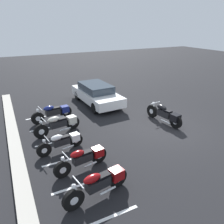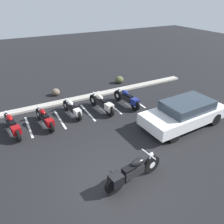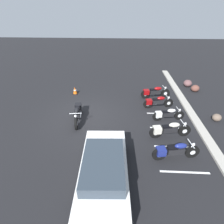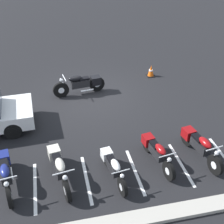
{
  "view_description": "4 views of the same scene",
  "coord_description": "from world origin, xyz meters",
  "px_view_note": "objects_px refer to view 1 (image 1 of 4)",
  "views": [
    {
      "loc": [
        -7.64,
        6.72,
        4.89
      ],
      "look_at": [
        1.32,
        2.19,
        0.76
      ],
      "focal_mm": 35.0,
      "sensor_mm": 36.0,
      "label": 1
    },
    {
      "loc": [
        -2.78,
        -4.91,
        5.83
      ],
      "look_at": [
        1.3,
        2.74,
        1.04
      ],
      "focal_mm": 35.0,
      "sensor_mm": 36.0,
      "label": 2
    },
    {
      "loc": [
        9.21,
        2.14,
        6.09
      ],
      "look_at": [
        0.8,
        1.72,
        0.87
      ],
      "focal_mm": 28.0,
      "sensor_mm": 36.0,
      "label": 3
    },
    {
      "loc": [
        1.72,
        11.94,
        6.97
      ],
      "look_at": [
        -0.29,
        2.88,
        0.97
      ],
      "focal_mm": 50.0,
      "sensor_mm": 36.0,
      "label": 4
    }
  ],
  "objects_px": {
    "motorcycle_black_featured": "(165,114)",
    "parked_bike_0": "(100,183)",
    "parked_bike_3": "(60,124)",
    "car_white": "(97,94)",
    "parked_bike_2": "(63,142)",
    "parked_bike_4": "(54,112)",
    "parked_bike_1": "(84,158)"
  },
  "relations": [
    {
      "from": "parked_bike_0",
      "to": "car_white",
      "type": "relative_size",
      "value": 0.5
    },
    {
      "from": "parked_bike_0",
      "to": "parked_bike_3",
      "type": "xyz_separation_m",
      "value": [
        4.61,
        0.04,
        0.01
      ]
    },
    {
      "from": "parked_bike_0",
      "to": "car_white",
      "type": "xyz_separation_m",
      "value": [
        7.53,
        -3.1,
        0.22
      ]
    },
    {
      "from": "parked_bike_0",
      "to": "parked_bike_2",
      "type": "xyz_separation_m",
      "value": [
        3.0,
        0.33,
        -0.05
      ]
    },
    {
      "from": "parked_bike_0",
      "to": "parked_bike_3",
      "type": "height_order",
      "value": "parked_bike_3"
    },
    {
      "from": "motorcycle_black_featured",
      "to": "parked_bike_0",
      "type": "distance_m",
      "value": 6.02
    },
    {
      "from": "parked_bike_0",
      "to": "parked_bike_4",
      "type": "height_order",
      "value": "parked_bike_0"
    },
    {
      "from": "motorcycle_black_featured",
      "to": "car_white",
      "type": "relative_size",
      "value": 0.54
    },
    {
      "from": "parked_bike_3",
      "to": "car_white",
      "type": "bearing_deg",
      "value": -146.12
    },
    {
      "from": "motorcycle_black_featured",
      "to": "parked_bike_2",
      "type": "xyz_separation_m",
      "value": [
        -0.2,
        5.43,
        -0.08
      ]
    },
    {
      "from": "parked_bike_2",
      "to": "parked_bike_4",
      "type": "xyz_separation_m",
      "value": [
        3.17,
        -0.39,
        0.05
      ]
    },
    {
      "from": "parked_bike_0",
      "to": "parked_bike_3",
      "type": "distance_m",
      "value": 4.61
    },
    {
      "from": "parked_bike_1",
      "to": "parked_bike_4",
      "type": "bearing_deg",
      "value": -99.38
    },
    {
      "from": "motorcycle_black_featured",
      "to": "parked_bike_4",
      "type": "height_order",
      "value": "motorcycle_black_featured"
    },
    {
      "from": "parked_bike_0",
      "to": "parked_bike_2",
      "type": "relative_size",
      "value": 1.13
    },
    {
      "from": "parked_bike_2",
      "to": "parked_bike_4",
      "type": "height_order",
      "value": "parked_bike_4"
    },
    {
      "from": "parked_bike_0",
      "to": "parked_bike_1",
      "type": "relative_size",
      "value": 1.07
    },
    {
      "from": "parked_bike_2",
      "to": "parked_bike_4",
      "type": "distance_m",
      "value": 3.2
    },
    {
      "from": "parked_bike_1",
      "to": "parked_bike_3",
      "type": "relative_size",
      "value": 0.92
    },
    {
      "from": "parked_bike_0",
      "to": "parked_bike_2",
      "type": "distance_m",
      "value": 3.02
    },
    {
      "from": "motorcycle_black_featured",
      "to": "parked_bike_3",
      "type": "xyz_separation_m",
      "value": [
        1.41,
        5.14,
        -0.02
      ]
    },
    {
      "from": "motorcycle_black_featured",
      "to": "parked_bike_2",
      "type": "height_order",
      "value": "motorcycle_black_featured"
    },
    {
      "from": "motorcycle_black_featured",
      "to": "parked_bike_2",
      "type": "bearing_deg",
      "value": 84.56
    },
    {
      "from": "car_white",
      "to": "motorcycle_black_featured",
      "type": "bearing_deg",
      "value": 22.28
    },
    {
      "from": "parked_bike_2",
      "to": "parked_bike_1",
      "type": "bearing_deg",
      "value": 95.02
    },
    {
      "from": "parked_bike_3",
      "to": "car_white",
      "type": "height_order",
      "value": "car_white"
    },
    {
      "from": "parked_bike_2",
      "to": "parked_bike_3",
      "type": "relative_size",
      "value": 0.87
    },
    {
      "from": "motorcycle_black_featured",
      "to": "parked_bike_1",
      "type": "relative_size",
      "value": 1.14
    },
    {
      "from": "parked_bike_2",
      "to": "car_white",
      "type": "bearing_deg",
      "value": -135.39
    },
    {
      "from": "parked_bike_4",
      "to": "car_white",
      "type": "relative_size",
      "value": 0.5
    },
    {
      "from": "motorcycle_black_featured",
      "to": "parked_bike_0",
      "type": "relative_size",
      "value": 1.07
    },
    {
      "from": "parked_bike_4",
      "to": "parked_bike_0",
      "type": "bearing_deg",
      "value": 80.84
    }
  ]
}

